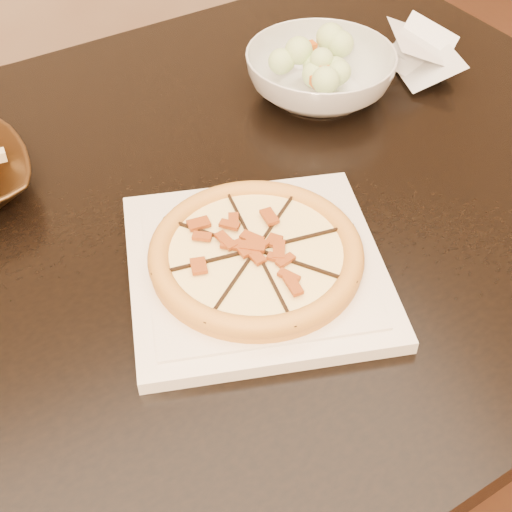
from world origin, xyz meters
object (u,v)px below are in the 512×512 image
object	(u,v)px
plate	(256,268)
pizza	(256,254)
salad_bowl	(320,74)
dining_table	(158,273)

from	to	relation	value
plate	pizza	distance (m)	0.02
plate	salad_bowl	bearing A→B (deg)	50.37
plate	salad_bowl	size ratio (longest dim) A/B	1.57
plate	salad_bowl	world-z (taller)	salad_bowl
plate	pizza	xyz separation A→B (m)	(-0.00, 0.00, 0.02)
dining_table	plate	world-z (taller)	plate
dining_table	plate	distance (m)	0.19
salad_bowl	dining_table	bearing A→B (deg)	-152.83
plate	salad_bowl	xyz separation A→B (m)	(0.26, 0.32, 0.03)
dining_table	plate	size ratio (longest dim) A/B	4.48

